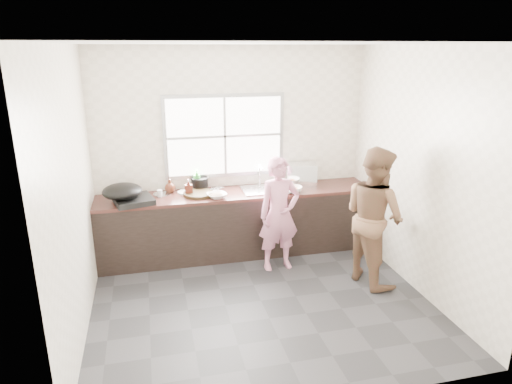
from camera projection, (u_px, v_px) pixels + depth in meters
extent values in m
cube|color=#2B2B2E|center=(261.00, 301.00, 5.02)|extent=(3.60, 3.20, 0.01)
cube|color=silver|center=(262.00, 43.00, 4.20)|extent=(3.60, 3.20, 0.01)
cube|color=silver|center=(232.00, 150.00, 6.10)|extent=(3.60, 0.01, 2.70)
cube|color=beige|center=(72.00, 196.00, 4.21)|extent=(0.01, 3.20, 2.70)
cube|color=silver|center=(420.00, 172.00, 5.02)|extent=(0.01, 3.20, 2.70)
cube|color=beige|center=(319.00, 248.00, 3.13)|extent=(3.60, 0.01, 2.70)
cube|color=black|center=(238.00, 224.00, 6.09)|extent=(3.60, 0.62, 0.82)
cube|color=#3C1E18|center=(237.00, 193.00, 5.96)|extent=(3.60, 0.64, 0.04)
cube|color=silver|center=(263.00, 190.00, 6.03)|extent=(0.55, 0.45, 0.02)
cylinder|color=silver|center=(259.00, 175.00, 6.17)|extent=(0.02, 0.02, 0.30)
cube|color=#9EA0A5|center=(225.00, 136.00, 6.00)|extent=(1.60, 0.05, 1.10)
cube|color=white|center=(225.00, 136.00, 5.98)|extent=(1.50, 0.01, 1.00)
imported|color=pink|center=(279.00, 218.00, 5.60)|extent=(0.51, 0.36, 1.34)
imported|color=brown|center=(374.00, 216.00, 5.25)|extent=(0.78, 0.91, 1.62)
cylinder|color=black|center=(199.00, 194.00, 5.82)|extent=(0.41, 0.41, 0.04)
cube|color=#A6A7AD|center=(217.00, 188.00, 5.96)|extent=(0.22, 0.20, 0.01)
imported|color=white|center=(217.00, 195.00, 5.72)|extent=(0.29, 0.29, 0.06)
imported|color=white|center=(293.00, 190.00, 5.94)|extent=(0.22, 0.22, 0.06)
imported|color=silver|center=(286.00, 191.00, 5.89)|extent=(0.23, 0.23, 0.07)
cylinder|color=black|center=(200.00, 184.00, 6.04)|extent=(0.28, 0.28, 0.16)
cylinder|color=white|center=(186.00, 192.00, 5.92)|extent=(0.28, 0.28, 0.02)
imported|color=green|center=(197.00, 179.00, 6.02)|extent=(0.12, 0.12, 0.28)
imported|color=#4F1D13|center=(188.00, 188.00, 5.80)|extent=(0.09, 0.09, 0.19)
imported|color=#4B2012|center=(170.00, 186.00, 5.91)|extent=(0.15, 0.15, 0.16)
cylinder|color=silver|center=(160.00, 193.00, 5.75)|extent=(0.08, 0.08, 0.09)
cube|color=black|center=(133.00, 200.00, 5.53)|extent=(0.54, 0.54, 0.07)
ellipsoid|color=black|center=(122.00, 191.00, 5.49)|extent=(0.60, 0.60, 0.18)
cube|color=silver|center=(301.00, 174.00, 6.22)|extent=(0.45, 0.37, 0.30)
cylinder|color=silver|center=(118.00, 198.00, 5.70)|extent=(0.30, 0.30, 0.01)
cylinder|color=#AEB0B5|center=(162.00, 194.00, 5.85)|extent=(0.27, 0.27, 0.01)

